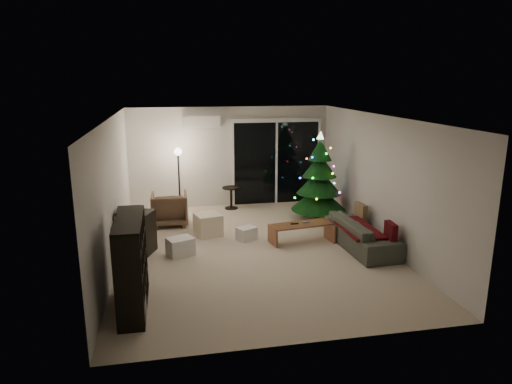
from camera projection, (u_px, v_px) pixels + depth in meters
room at (262, 180)px, 9.96m from camera, size 6.50×7.51×2.60m
bookshelf at (120, 265)px, 6.27m from camera, size 0.83×1.36×1.33m
media_cabinet at (130, 239)px, 8.08m from camera, size 0.90×1.35×0.79m
stereo at (129, 213)px, 7.96m from camera, size 0.40×0.47×0.17m
armchair at (170, 209)px, 10.10m from camera, size 0.79×0.81×0.73m
ottoman at (208, 224)px, 9.46m from camera, size 0.61×0.61×0.45m
cardboard_box_a at (180, 246)px, 8.39m from camera, size 0.55×0.49×0.33m
cardboard_box_b at (247, 233)px, 9.20m from camera, size 0.45×0.42×0.26m
side_table at (231, 198)px, 11.38m from camera, size 0.47×0.47×0.55m
floor_lamp at (179, 183)px, 10.77m from camera, size 0.25×0.25×1.54m
sofa at (362, 234)px, 8.73m from camera, size 0.85×1.94×0.56m
sofa_throw at (357, 228)px, 8.68m from camera, size 0.60×1.37×0.05m
cushion_a at (361, 212)px, 9.34m from camera, size 0.14×0.37×0.37m
cushion_b at (391, 233)px, 8.10m from camera, size 0.14×0.37×0.37m
coffee_table at (302, 233)px, 9.01m from camera, size 1.29×0.63×0.39m
remote_a at (295, 224)px, 8.94m from camera, size 0.15×0.05×0.02m
remote_b at (306, 222)px, 9.03m from camera, size 0.15×0.09×0.02m
christmas_tree at (319, 176)px, 10.34m from camera, size 1.64×1.64×2.03m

